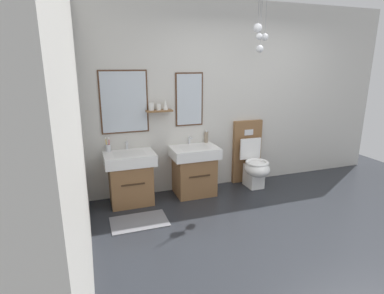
{
  "coord_description": "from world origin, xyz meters",
  "views": [
    {
      "loc": [
        -2.31,
        -2.43,
        1.86
      ],
      "look_at": [
        -0.98,
        1.37,
        0.76
      ],
      "focal_mm": 28.74,
      "sensor_mm": 36.0,
      "label": 1
    }
  ],
  "objects_px": {
    "vanity_sink_left": "(130,176)",
    "toothbrush_cup": "(108,147)",
    "vanity_sink_right": "(194,169)",
    "soap_dispenser": "(206,137)",
    "toilet": "(252,162)"
  },
  "relations": [
    {
      "from": "vanity_sink_left",
      "to": "soap_dispenser",
      "type": "bearing_deg",
      "value": 8.91
    },
    {
      "from": "toothbrush_cup",
      "to": "vanity_sink_right",
      "type": "bearing_deg",
      "value": -8.51
    },
    {
      "from": "vanity_sink_right",
      "to": "toothbrush_cup",
      "type": "bearing_deg",
      "value": 171.49
    },
    {
      "from": "vanity_sink_left",
      "to": "toilet",
      "type": "height_order",
      "value": "toilet"
    },
    {
      "from": "vanity_sink_left",
      "to": "toilet",
      "type": "xyz_separation_m",
      "value": [
        1.88,
        0.01,
        -0.0
      ]
    },
    {
      "from": "vanity_sink_right",
      "to": "soap_dispenser",
      "type": "xyz_separation_m",
      "value": [
        0.26,
        0.19,
        0.42
      ]
    },
    {
      "from": "vanity_sink_left",
      "to": "toothbrush_cup",
      "type": "relative_size",
      "value": 3.59
    },
    {
      "from": "toilet",
      "to": "soap_dispenser",
      "type": "height_order",
      "value": "toilet"
    },
    {
      "from": "vanity_sink_right",
      "to": "toothbrush_cup",
      "type": "xyz_separation_m",
      "value": [
        -1.17,
        0.18,
        0.39
      ]
    },
    {
      "from": "toothbrush_cup",
      "to": "soap_dispenser",
      "type": "bearing_deg",
      "value": 0.39
    },
    {
      "from": "vanity_sink_right",
      "to": "toilet",
      "type": "height_order",
      "value": "toilet"
    },
    {
      "from": "vanity_sink_right",
      "to": "soap_dispenser",
      "type": "height_order",
      "value": "soap_dispenser"
    },
    {
      "from": "toilet",
      "to": "soap_dispenser",
      "type": "bearing_deg",
      "value": 166.27
    },
    {
      "from": "vanity_sink_left",
      "to": "toothbrush_cup",
      "type": "height_order",
      "value": "toothbrush_cup"
    },
    {
      "from": "vanity_sink_right",
      "to": "toilet",
      "type": "distance_m",
      "value": 0.96
    }
  ]
}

